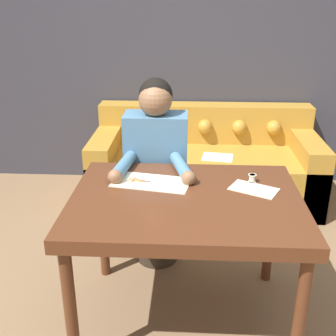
{
  "coord_description": "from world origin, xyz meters",
  "views": [
    {
      "loc": [
        0.06,
        -1.78,
        1.71
      ],
      "look_at": [
        -0.04,
        0.27,
        0.87
      ],
      "focal_mm": 45.0,
      "sensor_mm": 36.0,
      "label": 1
    }
  ],
  "objects_px": {
    "scissors": "(142,181)",
    "dining_table": "(186,211)",
    "thread_spool": "(252,178)",
    "couch": "(204,167)",
    "person": "(156,175)"
  },
  "relations": [
    {
      "from": "scissors",
      "to": "dining_table",
      "type": "bearing_deg",
      "value": -35.29
    },
    {
      "from": "scissors",
      "to": "thread_spool",
      "type": "xyz_separation_m",
      "value": [
        0.6,
        0.02,
        0.02
      ]
    },
    {
      "from": "couch",
      "to": "thread_spool",
      "type": "xyz_separation_m",
      "value": [
        0.21,
        -1.38,
        0.5
      ]
    },
    {
      "from": "dining_table",
      "to": "scissors",
      "type": "distance_m",
      "value": 0.31
    },
    {
      "from": "dining_table",
      "to": "thread_spool",
      "type": "relative_size",
      "value": 26.0
    },
    {
      "from": "scissors",
      "to": "thread_spool",
      "type": "distance_m",
      "value": 0.6
    },
    {
      "from": "person",
      "to": "scissors",
      "type": "xyz_separation_m",
      "value": [
        -0.05,
        -0.39,
        0.13
      ]
    },
    {
      "from": "dining_table",
      "to": "thread_spool",
      "type": "height_order",
      "value": "thread_spool"
    },
    {
      "from": "dining_table",
      "to": "person",
      "type": "bearing_deg",
      "value": 109.16
    },
    {
      "from": "person",
      "to": "thread_spool",
      "type": "distance_m",
      "value": 0.68
    },
    {
      "from": "couch",
      "to": "thread_spool",
      "type": "distance_m",
      "value": 1.49
    },
    {
      "from": "dining_table",
      "to": "person",
      "type": "xyz_separation_m",
      "value": [
        -0.2,
        0.57,
        -0.05
      ]
    },
    {
      "from": "dining_table",
      "to": "couch",
      "type": "xyz_separation_m",
      "value": [
        0.15,
        1.58,
        -0.4
      ]
    },
    {
      "from": "person",
      "to": "thread_spool",
      "type": "bearing_deg",
      "value": -33.75
    },
    {
      "from": "couch",
      "to": "dining_table",
      "type": "bearing_deg",
      "value": -95.43
    }
  ]
}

